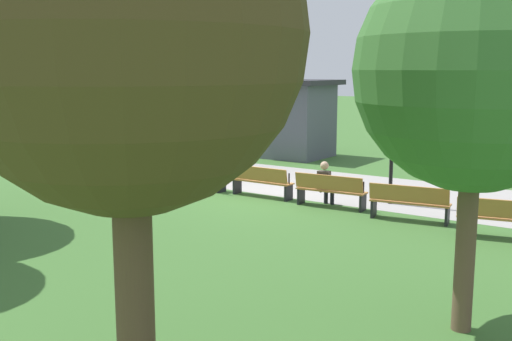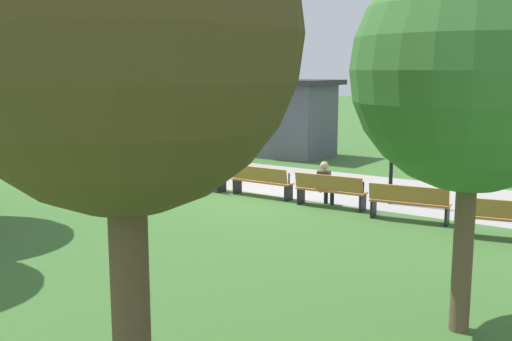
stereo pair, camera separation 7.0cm
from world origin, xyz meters
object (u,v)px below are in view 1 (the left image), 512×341
Objects in this scene: bench_2 at (198,174)px; kiosk at (291,118)px; bench_3 at (261,181)px; person_seated at (325,182)px; bench_5 at (409,202)px; bench_0 at (83,163)px; bench_6 at (503,218)px; tree_0 at (476,71)px; tree_1 at (126,36)px; lamp_post at (393,104)px; bench_4 at (330,190)px; bench_1 at (139,168)px.

kiosk is at bearing 103.49° from bench_2.
person_seated is (2.01, 0.05, 0.16)m from bench_3.
kiosk is (-7.92, 7.76, 1.13)m from bench_5.
bench_2 is (4.40, 0.61, 0.00)m from bench_0.
bench_6 is (6.63, -0.69, 0.00)m from bench_3.
bench_2 is at bearing 164.06° from bench_6.
kiosk reaches higher than person_seated.
kiosk is (-10.70, 13.23, -1.94)m from tree_0.
tree_1 reaches higher than kiosk.
bench_0 is at bearing 168.03° from bench_6.
tree_1 reaches higher than bench_2.
lamp_post is at bearing 117.00° from bench_5.
kiosk is at bearing 122.58° from person_seated.
bench_2 is at bearing 19.92° from bench_0.
bench_4 is at bearing 15.94° from bench_0.
bench_3 is at bearing 11.95° from bench_1.
bench_1 is 0.99× the size of bench_6.
bench_2 is 2.22m from bench_3.
bench_2 is 0.56× the size of kiosk.
bench_6 is 13.03m from kiosk.
tree_0 is at bearing -27.12° from bench_2.
lamp_post is at bearing 23.20° from bench_0.
kiosk is at bearing 91.00° from bench_1.
tree_0 is 8.11m from lamp_post.
person_seated is at bearing 158.88° from bench_6.
tree_0 is (11.65, -5.47, 3.07)m from bench_1.
bench_0 is 1.60× the size of person_seated.
person_seated is (-0.22, 0.13, 0.16)m from bench_4.
tree_1 is at bearing -94.16° from bench_5.
bench_0 is 0.34× the size of tree_1.
bench_3 is 1.55× the size of person_seated.
bench_1 is 1.01× the size of bench_4.
bench_3 is 2.22m from bench_4.
lamp_post is at bearing 21.12° from bench_3.
bench_3 and bench_5 have the same top height.
kiosk reaches higher than bench_4.
bench_0 is at bearing -174.04° from bench_3.
person_seated is 10.87m from tree_1.
bench_4 is at bearing 160.08° from bench_6.
bench_2 is 7.72m from kiosk.
tree_0 is at bearing -17.16° from bench_1.
bench_0 is 15.24m from tree_1.
lamp_post is at bearing 47.08° from bench_4.
bench_1 is 13.90m from tree_1.
bench_6 is at bearing 5.99° from bench_1.
bench_6 is at bearing 80.38° from tree_1.
bench_2 is at bearing 148.89° from tree_0.
bench_0 is 1.03× the size of bench_3.
bench_6 is at bearing 96.67° from tree_0.
tree_1 is at bearing -76.80° from person_seated.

